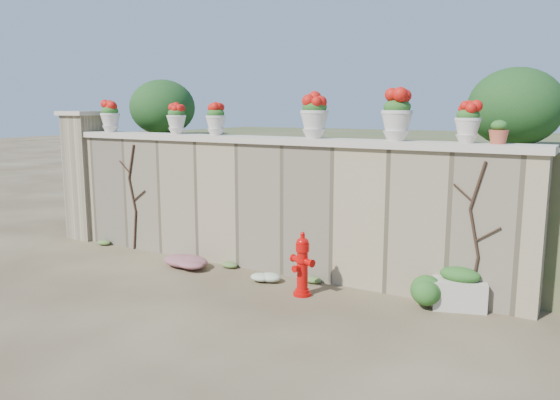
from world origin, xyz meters
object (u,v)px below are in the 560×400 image
Objects in this scene: planter_box at (459,289)px; urn_pot_0 at (110,117)px; fire_hydrant at (302,264)px; terracotta_pot at (499,133)px.

urn_pot_0 is at bearing 159.66° from planter_box.
urn_pot_0 reaches higher than planter_box.
planter_box is at bearing 34.24° from fire_hydrant.
terracotta_pot is (2.27, 0.85, 1.79)m from fire_hydrant.
terracotta_pot reaches higher than planter_box.
fire_hydrant is 3.12× the size of terracotta_pot.
fire_hydrant is 1.20× the size of planter_box.
urn_pot_0 is at bearing 180.00° from terracotta_pot.
fire_hydrant reaches higher than planter_box.
fire_hydrant is at bearing 178.79° from planter_box.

